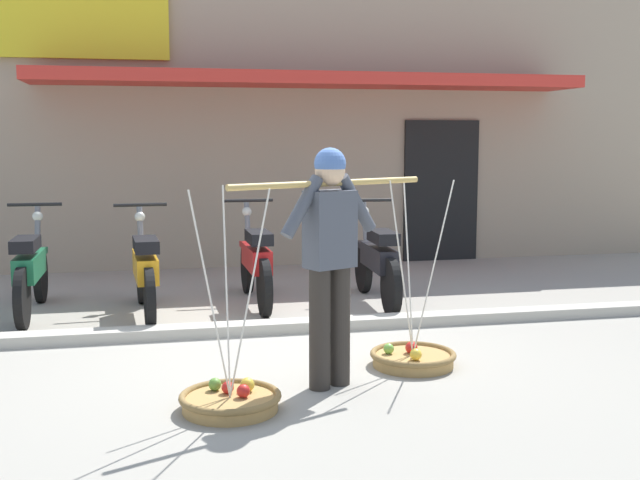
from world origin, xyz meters
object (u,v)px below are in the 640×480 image
Objects in this scene: fruit_vendor at (330,251)px; motorcycle_nearest_shop at (31,271)px; fruit_basket_left_side at (413,357)px; motorcycle_second_in_row at (145,271)px; motorcycle_end_of_row at (377,262)px; motorcycle_third_in_row at (256,262)px; fruit_basket_right_side at (230,399)px.

motorcycle_nearest_shop is (-2.39, 2.83, -0.52)m from fruit_vendor.
motorcycle_second_in_row is at bearing 132.55° from fruit_basket_left_side.
motorcycle_second_in_row is 2.41m from motorcycle_end_of_row.
motorcycle_nearest_shop is at bearing 141.59° from fruit_basket_left_side.
fruit_vendor is 0.93× the size of motorcycle_nearest_shop.
motorcycle_third_in_row is 1.29m from motorcycle_end_of_row.
motorcycle_second_in_row is 1.00× the size of motorcycle_end_of_row.
motorcycle_third_in_row is 1.00× the size of motorcycle_end_of_row.
fruit_vendor is 0.93× the size of motorcycle_second_in_row.
fruit_basket_right_side reaches higher than motorcycle_third_in_row.
fruit_basket_right_side is 0.80× the size of motorcycle_third_in_row.
motorcycle_nearest_shop is at bearing 176.70° from motorcycle_end_of_row.
fruit_basket_left_side is at bearing 25.15° from fruit_basket_right_side.
fruit_basket_left_side is 0.80× the size of motorcycle_nearest_shop.
fruit_basket_right_side is 2.97m from motorcycle_second_in_row.
motorcycle_third_in_row is at bearing 109.25° from fruit_basket_left_side.
fruit_basket_right_side is at bearing -100.61° from motorcycle_third_in_row.
fruit_basket_right_side is at bearing -62.66° from motorcycle_nearest_shop.
fruit_vendor is at bearing 25.04° from fruit_basket_right_side.
motorcycle_third_in_row is at bearing 92.77° from fruit_vendor.
fruit_vendor is at bearing -154.75° from fruit_basket_left_side.
fruit_vendor is 3.74m from motorcycle_nearest_shop.
fruit_vendor is 1.17× the size of fruit_basket_left_side.
motorcycle_second_in_row is (-1.28, 2.55, -0.52)m from fruit_vendor.
fruit_basket_right_side is 3.53m from motorcycle_end_of_row.
fruit_basket_left_side is 0.80× the size of motorcycle_end_of_row.
motorcycle_second_in_row is 1.19m from motorcycle_third_in_row.
fruit_vendor reaches higher than fruit_basket_left_side.
fruit_vendor is 2.90m from motorcycle_second_in_row.
fruit_basket_left_side is 2.70m from motorcycle_third_in_row.
fruit_vendor reaches higher than fruit_basket_right_side.
fruit_vendor is 0.93× the size of motorcycle_third_in_row.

